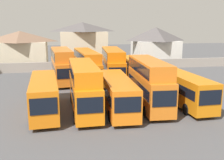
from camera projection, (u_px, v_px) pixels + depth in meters
ground at (96, 76)px, 44.32m from camera, size 140.00×140.00×0.00m
depot_boundary_wall at (92, 66)px, 49.67m from camera, size 56.00×0.50×1.80m
bus_1 at (44, 94)px, 25.58m from camera, size 3.05×10.58×3.40m
bus_2 at (84, 85)px, 26.00m from camera, size 2.59×10.55×4.78m
bus_3 at (117, 92)px, 26.43m from camera, size 3.01×10.82×3.30m
bus_4 at (149, 81)px, 27.31m from camera, size 3.07×10.31×5.00m
bus_5 at (182, 87)px, 28.33m from camera, size 2.73×10.87×3.37m
bus_6 at (62, 64)px, 39.02m from camera, size 3.44×10.28×5.02m
bus_7 at (87, 64)px, 39.52m from camera, size 3.31×11.88×4.73m
bus_8 at (113, 63)px, 40.25m from camera, size 3.52×11.43×4.90m
bus_9 at (135, 68)px, 41.11m from camera, size 3.27×11.53×3.27m
house_terrace_left at (21, 49)px, 52.70m from camera, size 10.71×7.49×7.34m
house_terrace_centre at (83, 44)px, 54.38m from camera, size 9.69×8.35×9.06m
house_terrace_right at (155, 45)px, 57.73m from camera, size 9.75×8.09×8.04m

